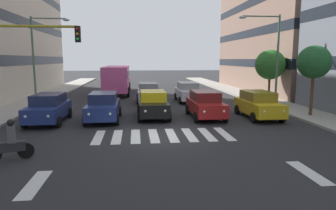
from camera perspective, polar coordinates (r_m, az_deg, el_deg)
The scene contains 19 objects.
ground_plane at distance 15.13m, azimuth -1.01°, elevation -5.76°, with size 180.00×180.00×0.00m, color #262628.
building_left_block_0 at distance 39.77m, azimuth 20.79°, elevation 17.17°, with size 8.61×21.85×20.09m.
crosswalk_markings at distance 15.13m, azimuth -1.01°, elevation -5.75°, with size 6.75×2.80×0.01m.
lane_arrow_0 at distance 11.40m, azimuth 25.03°, elevation -11.45°, with size 0.50×2.20×0.01m, color silver.
lane_arrow_1 at distance 10.31m, azimuth -23.86°, elevation -13.50°, with size 0.50×2.20×0.01m, color silver.
car_0 at distance 20.31m, azimuth 16.70°, elevation 0.12°, with size 2.02×4.44×1.72m.
car_1 at distance 19.65m, azimuth 7.05°, elevation 0.15°, with size 2.02×4.44×1.72m.
car_2 at distance 19.65m, azimuth -2.86°, elevation 0.20°, with size 2.02×4.44×1.72m.
car_3 at distance 19.08m, azimuth -12.09°, elevation -0.23°, with size 2.02×4.44×1.72m.
car_4 at distance 19.37m, azimuth -21.64°, elevation -0.52°, with size 2.02×4.44×1.72m.
car_row2_0 at distance 26.43m, azimuth -3.77°, elevation 2.36°, with size 2.02×4.44×1.72m.
car_row2_1 at distance 27.08m, azimuth 3.77°, elevation 2.51°, with size 2.02×4.44×1.72m.
bus_behind_traffic at distance 34.18m, azimuth -9.58°, elevation 5.32°, with size 2.78×10.50×3.00m.
motorcycle_with_rider at distance 12.79m, azimuth -27.68°, elevation -6.47°, with size 1.64×0.65×1.57m.
traffic_light_gantry at distance 16.22m, azimuth -27.33°, elevation 7.54°, with size 4.62×0.36×5.50m.
street_lamp_left at distance 24.32m, azimuth 18.87°, elevation 9.73°, with size 3.20×0.28×6.90m.
street_lamp_right at distance 26.68m, azimuth -23.11°, elevation 9.42°, with size 3.07×0.28×6.98m.
street_tree_0 at distance 21.56m, azimuth 25.87°, elevation 7.26°, with size 2.11×2.11×4.50m.
street_tree_1 at distance 28.26m, azimuth 18.73°, elevation 7.22°, with size 2.63×2.63×4.46m.
Camera 1 is at (1.34, 14.60, 3.76)m, focal length 32.26 mm.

